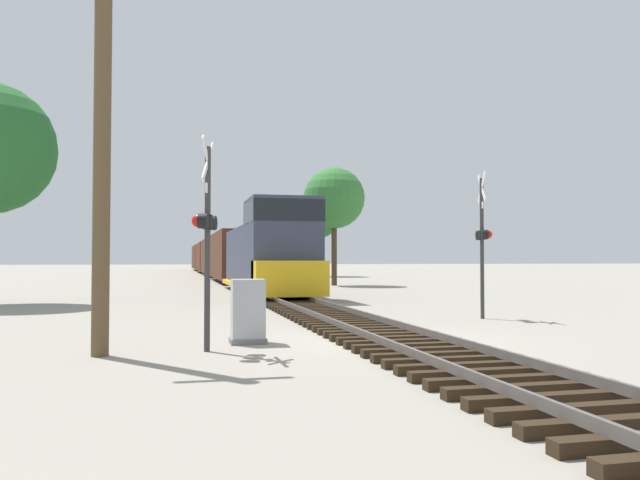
# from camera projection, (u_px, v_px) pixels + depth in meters

# --- Properties ---
(ground_plane) EXTENTS (400.00, 400.00, 0.00)m
(ground_plane) POSITION_uv_depth(u_px,v_px,m) (389.00, 341.00, 13.99)
(ground_plane) COLOR gray
(rail_track_bed) EXTENTS (2.60, 160.00, 0.31)m
(rail_track_bed) POSITION_uv_depth(u_px,v_px,m) (389.00, 335.00, 14.00)
(rail_track_bed) COLOR black
(rail_track_bed) RESTS_ON ground
(freight_train) EXTENTS (3.08, 85.17, 4.52)m
(freight_train) POSITION_uv_depth(u_px,v_px,m) (218.00, 257.00, 66.28)
(freight_train) COLOR #33384C
(freight_train) RESTS_ON ground
(crossing_signal_near) EXTENTS (0.56, 1.01, 4.29)m
(crossing_signal_near) POSITION_uv_depth(u_px,v_px,m) (206.00, 228.00, 12.55)
(crossing_signal_near) COLOR #333333
(crossing_signal_near) RESTS_ON ground
(crossing_signal_far) EXTENTS (0.52, 1.01, 4.54)m
(crossing_signal_far) POSITION_uv_depth(u_px,v_px,m) (483.00, 237.00, 19.40)
(crossing_signal_far) COLOR #333333
(crossing_signal_far) RESTS_ON ground
(relay_cabinet) EXTENTS (0.78, 0.64, 1.41)m
(relay_cabinet) POSITION_uv_depth(u_px,v_px,m) (248.00, 312.00, 13.70)
(relay_cabinet) COLOR slate
(relay_cabinet) RESTS_ON ground
(utility_pole) EXTENTS (1.80, 0.33, 7.68)m
(utility_pole) POSITION_uv_depth(u_px,v_px,m) (102.00, 151.00, 11.99)
(utility_pole) COLOR brown
(utility_pole) RESTS_ON ground
(tree_mid_background) EXTENTS (4.30, 4.30, 8.28)m
(tree_mid_background) POSITION_uv_depth(u_px,v_px,m) (334.00, 198.00, 43.68)
(tree_mid_background) COLOR #473521
(tree_mid_background) RESTS_ON ground
(tree_deep_background) EXTENTS (5.18, 5.18, 9.18)m
(tree_deep_background) POSITION_uv_depth(u_px,v_px,m) (317.00, 215.00, 66.29)
(tree_deep_background) COLOR brown
(tree_deep_background) RESTS_ON ground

